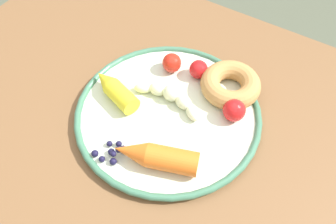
{
  "coord_description": "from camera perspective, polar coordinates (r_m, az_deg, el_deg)",
  "views": [
    {
      "loc": [
        0.16,
        -0.26,
        1.24
      ],
      "look_at": [
        -0.03,
        0.04,
        0.75
      ],
      "focal_mm": 36.34,
      "sensor_mm": 36.0,
      "label": 1
    }
  ],
  "objects": [
    {
      "name": "tomato_far",
      "position": [
        0.65,
        5.15,
        7.13
      ],
      "size": [
        0.04,
        0.04,
        0.04
      ],
      "primitive_type": "sphere",
      "color": "red",
      "rests_on": "plate"
    },
    {
      "name": "tomato_near",
      "position": [
        0.6,
        11.04,
        0.27
      ],
      "size": [
        0.04,
        0.04,
        0.04
      ],
      "primitive_type": "sphere",
      "color": "red",
      "rests_on": "plate"
    },
    {
      "name": "banana",
      "position": [
        0.61,
        0.34,
        2.71
      ],
      "size": [
        0.14,
        0.05,
        0.03
      ],
      "color": "beige",
      "rests_on": "plate"
    },
    {
      "name": "dining_table",
      "position": [
        0.67,
        0.13,
        -9.17
      ],
      "size": [
        1.07,
        0.77,
        0.74
      ],
      "color": "brown",
      "rests_on": "ground_plane"
    },
    {
      "name": "tomato_mid",
      "position": [
        0.66,
        0.64,
        8.24
      ],
      "size": [
        0.04,
        0.04,
        0.04
      ],
      "primitive_type": "sphere",
      "color": "red",
      "rests_on": "plate"
    },
    {
      "name": "carrot_orange",
      "position": [
        0.54,
        -2.13,
        -7.46
      ],
      "size": [
        0.14,
        0.08,
        0.04
      ],
      "color": "orange",
      "rests_on": "plate"
    },
    {
      "name": "donut",
      "position": [
        0.63,
        10.43,
        4.54
      ],
      "size": [
        0.11,
        0.11,
        0.04
      ],
      "primitive_type": "torus",
      "rotation": [
        0.0,
        0.0,
        1.56
      ],
      "color": "#B88449",
      "rests_on": "plate"
    },
    {
      "name": "carrot_yellow",
      "position": [
        0.62,
        -8.94,
        3.75
      ],
      "size": [
        0.11,
        0.07,
        0.04
      ],
      "color": "yellow",
      "rests_on": "plate"
    },
    {
      "name": "plate",
      "position": [
        0.61,
        -0.0,
        -0.16
      ],
      "size": [
        0.33,
        0.33,
        0.02
      ],
      "color": "silver",
      "rests_on": "dining_table"
    },
    {
      "name": "blueberry_pile",
      "position": [
        0.56,
        -9.5,
        -6.66
      ],
      "size": [
        0.05,
        0.05,
        0.02
      ],
      "color": "#191638",
      "rests_on": "plate"
    }
  ]
}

